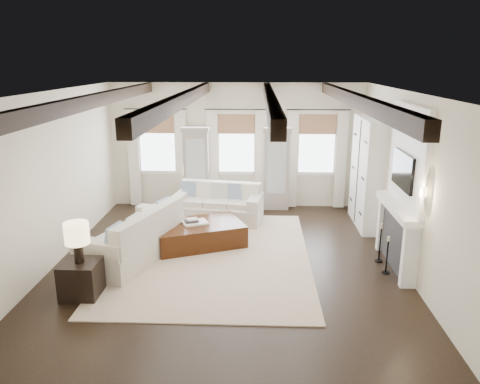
{
  "coord_description": "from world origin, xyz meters",
  "views": [
    {
      "loc": [
        0.56,
        -8.17,
        3.73
      ],
      "look_at": [
        0.2,
        0.96,
        1.15
      ],
      "focal_mm": 35.0,
      "sensor_mm": 36.0,
      "label": 1
    }
  ],
  "objects_px": {
    "ottoman": "(198,234)",
    "side_table_front": "(81,279)",
    "sofa_back": "(219,206)",
    "side_table_back": "(190,196)",
    "sofa_left": "(136,239)"
  },
  "relations": [
    {
      "from": "side_table_front",
      "to": "side_table_back",
      "type": "height_order",
      "value": "side_table_front"
    },
    {
      "from": "sofa_back",
      "to": "side_table_back",
      "type": "xyz_separation_m",
      "value": [
        -0.86,
        1.11,
        -0.08
      ]
    },
    {
      "from": "ottoman",
      "to": "side_table_front",
      "type": "distance_m",
      "value": 2.8
    },
    {
      "from": "ottoman",
      "to": "side_table_front",
      "type": "height_order",
      "value": "side_table_front"
    },
    {
      "from": "sofa_back",
      "to": "sofa_left",
      "type": "xyz_separation_m",
      "value": [
        -1.4,
        -2.38,
        0.04
      ]
    },
    {
      "from": "ottoman",
      "to": "side_table_back",
      "type": "relative_size",
      "value": 3.22
    },
    {
      "from": "ottoman",
      "to": "side_table_front",
      "type": "relative_size",
      "value": 3.01
    },
    {
      "from": "side_table_back",
      "to": "sofa_back",
      "type": "bearing_deg",
      "value": -52.23
    },
    {
      "from": "sofa_back",
      "to": "sofa_left",
      "type": "distance_m",
      "value": 2.76
    },
    {
      "from": "ottoman",
      "to": "sofa_left",
      "type": "bearing_deg",
      "value": -167.93
    },
    {
      "from": "ottoman",
      "to": "side_table_back",
      "type": "distance_m",
      "value": 2.78
    },
    {
      "from": "side_table_front",
      "to": "ottoman",
      "type": "bearing_deg",
      "value": 54.34
    },
    {
      "from": "sofa_back",
      "to": "ottoman",
      "type": "height_order",
      "value": "sofa_back"
    },
    {
      "from": "ottoman",
      "to": "side_table_back",
      "type": "xyz_separation_m",
      "value": [
        -0.57,
        2.72,
        0.04
      ]
    },
    {
      "from": "sofa_back",
      "to": "side_table_front",
      "type": "height_order",
      "value": "sofa_back"
    }
  ]
}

